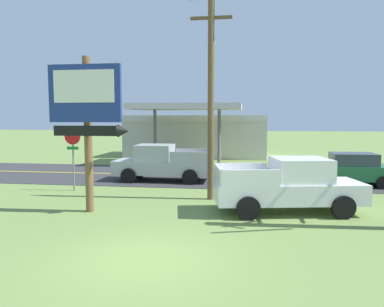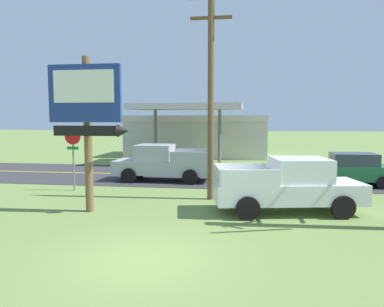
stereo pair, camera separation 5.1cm
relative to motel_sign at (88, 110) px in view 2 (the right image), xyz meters
name	(u,v)px [view 2 (the right image)]	position (x,y,z in m)	size (l,w,h in m)	color
ground_plane	(143,259)	(3.13, -4.03, -3.69)	(180.00, 180.00, 0.00)	olive
road_asphalt	(205,176)	(3.13, 8.97, -3.68)	(140.00, 8.00, 0.02)	#333335
road_centre_line	(205,176)	(3.13, 8.97, -3.66)	(126.00, 0.20, 0.01)	gold
motel_sign	(88,110)	(0.00, 0.00, 0.00)	(2.89, 0.54, 5.55)	brown
stop_sign	(73,147)	(-2.43, 3.73, -1.66)	(0.80, 0.08, 2.95)	slate
utility_pole	(211,87)	(4.07, 2.81, 0.95)	(1.87, 0.26, 8.69)	brown
gas_station	(197,134)	(1.18, 20.28, -1.74)	(12.00, 11.50, 4.40)	beige
pickup_white_parked_on_lawn	(289,186)	(7.09, 1.10, -2.72)	(5.47, 2.94, 1.96)	silver
pickup_silver_on_road	(162,163)	(1.05, 6.97, -2.72)	(5.20, 2.24, 1.96)	#A8AAAF
car_green_mid_lane	(351,169)	(10.73, 6.97, -2.85)	(4.20, 2.00, 1.64)	#1E6038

